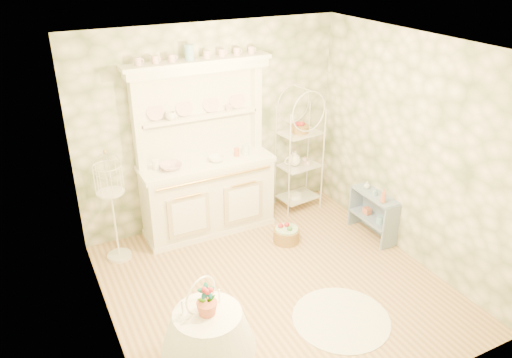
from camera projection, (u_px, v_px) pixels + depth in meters
name	position (u px, v px, depth m)	size (l,w,h in m)	color
floor	(276.00, 286.00, 5.72)	(3.60, 3.60, 0.00)	tan
ceiling	(281.00, 47.00, 4.54)	(3.60, 3.60, 0.00)	white
wall_left	(100.00, 220.00, 4.40)	(3.60, 3.60, 0.00)	beige
wall_right	(412.00, 150.00, 5.86)	(3.60, 3.60, 0.00)	beige
wall_back	(212.00, 127.00, 6.58)	(3.60, 3.60, 0.00)	beige
wall_front	(396.00, 275.00, 3.68)	(3.60, 3.60, 0.00)	beige
kitchen_dresser	(206.00, 152.00, 6.36)	(1.87, 0.61, 2.29)	white
bakers_rack	(299.00, 153.00, 7.08)	(0.53, 0.38, 1.71)	white
side_shelf	(373.00, 214.00, 6.57)	(0.28, 0.75, 0.64)	#768BAB
round_table	(209.00, 342.00, 4.38)	(0.72, 0.72, 0.79)	white
cafe_chair	(210.00, 341.00, 4.28)	(0.43, 0.43, 0.95)	white
birdcage_stand	(113.00, 206.00, 5.93)	(0.34, 0.34, 1.45)	white
floor_basket	(286.00, 235.00, 6.52)	(0.29, 0.29, 0.19)	olive
lace_rug	(341.00, 319.00, 5.22)	(1.03, 1.03, 0.01)	white
bowl_floral	(171.00, 169.00, 6.20)	(0.28, 0.28, 0.07)	white
bowl_white	(216.00, 161.00, 6.42)	(0.21, 0.21, 0.07)	white
cup_left	(171.00, 117.00, 6.13)	(0.13, 0.13, 0.10)	white
cup_right	(228.00, 109.00, 6.45)	(0.09, 0.09, 0.08)	white
potted_geranium	(207.00, 300.00, 4.19)	(0.15, 0.10, 0.29)	#3F7238
bottle_amber	(383.00, 198.00, 6.22)	(0.07, 0.07, 0.18)	#BF6645
bottle_blue	(375.00, 193.00, 6.40)	(0.05, 0.05, 0.10)	#72A6BE
bottle_glass	(367.00, 186.00, 6.58)	(0.08, 0.08, 0.10)	silver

